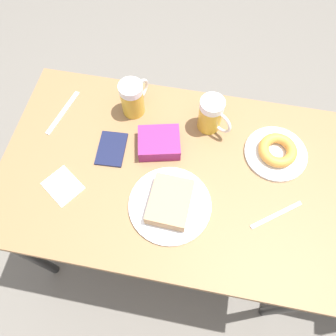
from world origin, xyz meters
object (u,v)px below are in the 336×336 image
object	(u,v)px
beer_mug_left	(211,115)
passport_near_edge	(112,149)
knife	(63,112)
blue_pouch	(159,143)
fork	(276,215)
plate_with_cake	(170,203)
plate_with_donut	(277,152)
beer_mug_center	(133,98)
napkin_folded	(63,186)

from	to	relation	value
beer_mug_left	passport_near_edge	xyz separation A→B (m)	(0.15, -0.30, -0.06)
knife	blue_pouch	xyz separation A→B (m)	(0.07, 0.36, 0.02)
fork	plate_with_cake	bearing A→B (deg)	-84.60
knife	passport_near_edge	xyz separation A→B (m)	(0.11, 0.20, 0.00)
plate_with_donut	knife	distance (m)	0.73
plate_with_donut	blue_pouch	distance (m)	0.38
beer_mug_center	passport_near_edge	world-z (taller)	beer_mug_center
napkin_folded	passport_near_edge	xyz separation A→B (m)	(-0.16, 0.11, 0.00)
beer_mug_center	passport_near_edge	distance (m)	0.18
beer_mug_center	napkin_folded	bearing A→B (deg)	-24.93
plate_with_cake	napkin_folded	bearing A→B (deg)	-89.92
beer_mug_left	napkin_folded	xyz separation A→B (m)	(0.31, -0.42, -0.06)
knife	passport_near_edge	size ratio (longest dim) A/B	1.47
plate_with_cake	knife	distance (m)	0.50
fork	blue_pouch	world-z (taller)	blue_pouch
fork	knife	size ratio (longest dim) A/B	0.77
plate_with_cake	plate_with_donut	xyz separation A→B (m)	(-0.24, 0.30, -0.00)
fork	passport_near_edge	bearing A→B (deg)	-103.07
plate_with_donut	fork	world-z (taller)	plate_with_donut
knife	plate_with_cake	bearing A→B (deg)	58.25
plate_with_cake	passport_near_edge	distance (m)	0.27
passport_near_edge	blue_pouch	distance (m)	0.16
beer_mug_left	knife	size ratio (longest dim) A/B	0.67
beer_mug_left	blue_pouch	size ratio (longest dim) A/B	0.83
plate_with_donut	blue_pouch	size ratio (longest dim) A/B	1.30
plate_with_donut	knife	bearing A→B (deg)	-92.12
beer_mug_center	beer_mug_left	bearing A→B (deg)	85.99
napkin_folded	plate_with_donut	bearing A→B (deg)	110.37
napkin_folded	knife	xyz separation A→B (m)	(-0.27, -0.09, -0.00)
beer_mug_center	plate_with_donut	bearing A→B (deg)	80.05
fork	knife	xyz separation A→B (m)	(-0.24, -0.75, -0.00)
plate_with_donut	beer_mug_center	size ratio (longest dim) A/B	1.56
plate_with_donut	napkin_folded	distance (m)	0.69
knife	beer_mug_left	bearing A→B (deg)	94.57
napkin_folded	knife	size ratio (longest dim) A/B	0.74
beer_mug_center	napkin_folded	world-z (taller)	beer_mug_center
plate_with_cake	knife	size ratio (longest dim) A/B	1.29
beer_mug_center	blue_pouch	size ratio (longest dim) A/B	0.83
beer_mug_left	beer_mug_center	xyz separation A→B (m)	(-0.02, -0.26, 0.00)
beer_mug_left	blue_pouch	distance (m)	0.19
plate_with_cake	passport_near_edge	bearing A→B (deg)	-124.78
beer_mug_center	knife	bearing A→B (deg)	-76.28
plate_with_cake	blue_pouch	size ratio (longest dim) A/B	1.60
beer_mug_center	passport_near_edge	xyz separation A→B (m)	(0.17, -0.04, -0.06)
beer_mug_center	blue_pouch	xyz separation A→B (m)	(0.13, 0.11, -0.04)
beer_mug_center	fork	xyz separation A→B (m)	(0.29, 0.50, -0.06)
plate_with_cake	knife	world-z (taller)	plate_with_cake
napkin_folded	blue_pouch	xyz separation A→B (m)	(-0.20, 0.27, 0.02)
napkin_folded	fork	world-z (taller)	same
plate_with_donut	beer_mug_left	distance (m)	0.24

